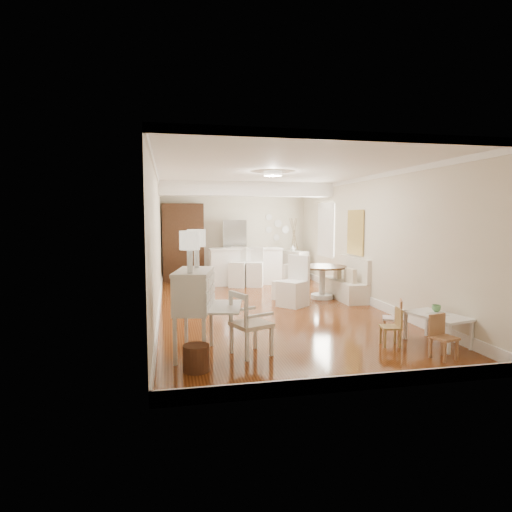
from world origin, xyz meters
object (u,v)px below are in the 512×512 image
object	(u,v)px
gustavian_armchair	(251,323)
fridge	(246,250)
kids_chair_b	(392,318)
kids_chair_c	(444,337)
bar_stool_left	(238,267)
kids_chair_a	(390,327)
pantry_cabinet	(183,242)
breakfast_counter	(246,266)
slip_chair_far	(284,281)
kids_table	(437,329)
bar_stool_right	(255,267)
sideboard	(294,265)
slip_chair_near	(293,281)
wicker_basket	(196,358)
secretary_bureau	(194,313)
dining_table	(322,282)

from	to	relation	value
gustavian_armchair	fridge	xyz separation A→B (m)	(1.23, 7.19, 0.45)
kids_chair_b	kids_chair_c	xyz separation A→B (m)	(0.12, -1.14, -0.00)
gustavian_armchair	bar_stool_left	distance (m)	5.76
kids_chair_a	pantry_cabinet	xyz separation A→B (m)	(-2.78, 7.22, 0.86)
bar_stool_left	breakfast_counter	bearing A→B (deg)	76.62
kids_chair_a	slip_chair_far	size ratio (longest dim) A/B	0.67
kids_table	kids_chair_b	xyz separation A→B (m)	(-0.45, 0.52, 0.08)
slip_chair_far	bar_stool_right	size ratio (longest dim) A/B	0.79
gustavian_armchair	kids_table	world-z (taller)	gustavian_armchair
sideboard	kids_table	bearing A→B (deg)	-113.23
kids_chair_a	slip_chair_near	bearing A→B (deg)	-157.28
wicker_basket	slip_chair_far	bearing A→B (deg)	61.44
bar_stool_left	bar_stool_right	world-z (taller)	bar_stool_left
gustavian_armchair	fridge	size ratio (longest dim) A/B	0.50
kids_table	bar_stool_right	world-z (taller)	bar_stool_right
kids_chair_a	bar_stool_right	bearing A→B (deg)	-159.95
kids_table	pantry_cabinet	distance (m)	8.16
bar_stool_right	sideboard	world-z (taller)	bar_stool_right
pantry_cabinet	sideboard	size ratio (longest dim) A/B	2.50
wicker_basket	fridge	distance (m)	7.97
gustavian_armchair	sideboard	world-z (taller)	gustavian_armchair
kids_chair_c	sideboard	world-z (taller)	sideboard
wicker_basket	slip_chair_near	bearing A→B (deg)	56.79
bar_stool_right	kids_chair_c	bearing A→B (deg)	-61.37
secretary_bureau	breakfast_counter	distance (m)	6.27
kids_chair_b	fridge	world-z (taller)	fridge
slip_chair_near	kids_chair_b	bearing A→B (deg)	-19.84
kids_table	dining_table	distance (m)	3.80
breakfast_counter	slip_chair_far	bearing A→B (deg)	-79.05
kids_table	wicker_basket	bearing A→B (deg)	-173.76
kids_chair_c	bar_stool_right	world-z (taller)	bar_stool_right
secretary_bureau	sideboard	size ratio (longest dim) A/B	1.30
kids_table	bar_stool_right	bearing A→B (deg)	105.78
kids_table	dining_table	size ratio (longest dim) A/B	0.81
sideboard	fridge	bearing A→B (deg)	137.87
breakfast_counter	sideboard	world-z (taller)	breakfast_counter
kids_chair_b	kids_chair_c	size ratio (longest dim) A/B	1.01
dining_table	kids_chair_c	bearing A→B (deg)	-88.68
slip_chair_far	bar_stool_left	size ratio (longest dim) A/B	0.78
kids_chair_b	slip_chair_near	distance (m)	2.72
slip_chair_near	slip_chair_far	size ratio (longest dim) A/B	1.27
slip_chair_near	fridge	world-z (taller)	fridge
dining_table	kids_chair_a	bearing A→B (deg)	-94.59
fridge	kids_chair_b	bearing A→B (deg)	-80.31
slip_chair_far	breakfast_counter	size ratio (longest dim) A/B	0.42
slip_chair_near	breakfast_counter	distance (m)	3.18
pantry_cabinet	bar_stool_right	bearing A→B (deg)	-39.78
kids_table	fridge	distance (m)	7.49
bar_stool_right	wicker_basket	bearing A→B (deg)	-90.92
wicker_basket	sideboard	size ratio (longest dim) A/B	0.36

